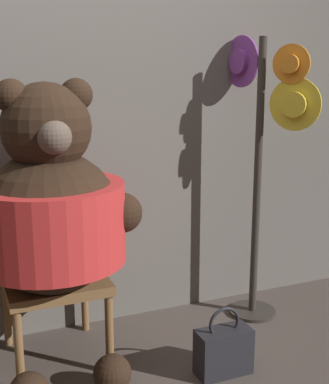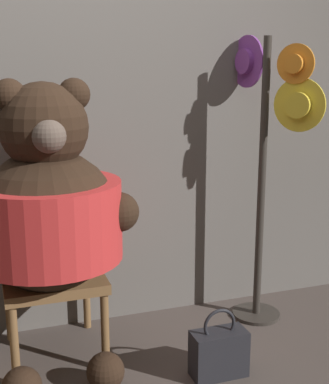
{
  "view_description": "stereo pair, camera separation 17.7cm",
  "coord_description": "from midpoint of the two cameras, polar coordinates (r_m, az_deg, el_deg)",
  "views": [
    {
      "loc": [
        -0.6,
        -2.13,
        1.45
      ],
      "look_at": [
        0.43,
        0.33,
        0.82
      ],
      "focal_mm": 50.0,
      "sensor_mm": 36.0,
      "label": 1
    },
    {
      "loc": [
        -0.44,
        -2.19,
        1.45
      ],
      "look_at": [
        0.43,
        0.33,
        0.82
      ],
      "focal_mm": 50.0,
      "sensor_mm": 36.0,
      "label": 2
    }
  ],
  "objects": [
    {
      "name": "chair",
      "position": [
        2.79,
        -10.41,
        -7.01
      ],
      "size": [
        0.48,
        0.53,
        0.92
      ],
      "color": "brown",
      "rests_on": "ground_plane"
    },
    {
      "name": "handbag_on_ground",
      "position": [
        2.68,
        7.79,
        -16.6
      ],
      "size": [
        0.27,
        0.13,
        0.34
      ],
      "color": "#232328",
      "rests_on": "ground_plane"
    },
    {
      "name": "wall_back",
      "position": [
        2.92,
        -8.8,
        8.0
      ],
      "size": [
        8.0,
        0.1,
        2.38
      ],
      "color": "#66605B",
      "rests_on": "ground_plane"
    },
    {
      "name": "teddy_bear",
      "position": [
        2.54,
        -10.34,
        -2.03
      ],
      "size": [
        0.83,
        0.74,
        1.4
      ],
      "color": "black",
      "rests_on": "ground_plane"
    },
    {
      "name": "hat_display_rack",
      "position": [
        3.03,
        12.73,
        4.64
      ],
      "size": [
        0.34,
        0.6,
        1.62
      ],
      "color": "#332D28",
      "rests_on": "ground_plane"
    }
  ]
}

